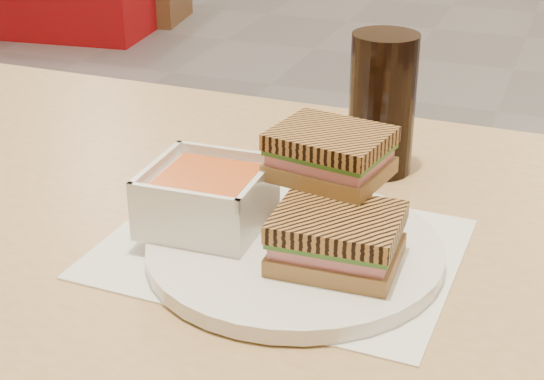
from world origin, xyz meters
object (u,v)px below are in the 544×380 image
(main_table, at_px, (224,294))
(panini_lower, at_px, (337,238))
(plate, at_px, (295,250))
(cola_glass, at_px, (382,104))
(soup_bowl, at_px, (207,199))

(main_table, distance_m, panini_lower, 0.24)
(plate, bearing_deg, cola_glass, 84.45)
(main_table, relative_size, plate, 4.24)
(panini_lower, bearing_deg, soup_bowl, 169.05)
(plate, xyz_separation_m, panini_lower, (0.05, -0.02, 0.03))
(soup_bowl, bearing_deg, plate, -4.65)
(soup_bowl, relative_size, cola_glass, 0.71)
(cola_glass, bearing_deg, soup_bowl, -117.32)
(plate, bearing_deg, main_table, 145.11)
(plate, height_order, cola_glass, cola_glass)
(plate, relative_size, cola_glass, 1.72)
(panini_lower, distance_m, cola_glass, 0.26)
(panini_lower, height_order, cola_glass, cola_glass)
(soup_bowl, xyz_separation_m, panini_lower, (0.14, -0.03, -0.00))
(main_table, distance_m, plate, 0.18)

